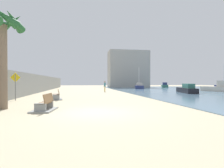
# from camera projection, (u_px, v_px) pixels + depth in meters

# --- Properties ---
(ground_plane) EXTENTS (120.00, 120.00, 0.00)m
(ground_plane) POSITION_uv_depth(u_px,v_px,m) (87.00, 93.00, 27.91)
(ground_plane) COLOR #C6B793
(seawall) EXTENTS (0.80, 64.00, 2.71)m
(seawall) POSITION_uv_depth(u_px,v_px,m) (33.00, 84.00, 26.67)
(seawall) COLOR gray
(seawall) RESTS_ON ground
(palm_tree) EXTENTS (2.62, 2.74, 6.14)m
(palm_tree) POSITION_uv_depth(u_px,v_px,m) (1.00, 36.00, 11.31)
(palm_tree) COLOR #7A6651
(palm_tree) RESTS_ON ground
(bench_near) EXTENTS (1.34, 2.21, 0.98)m
(bench_near) POSITION_uv_depth(u_px,v_px,m) (45.00, 107.00, 10.80)
(bench_near) COLOR gray
(bench_near) RESTS_ON ground
(bench_far) EXTENTS (1.35, 2.22, 0.98)m
(bench_far) POSITION_uv_depth(u_px,v_px,m) (56.00, 97.00, 17.64)
(bench_far) COLOR gray
(bench_far) RESTS_ON ground
(person_walking) EXTENTS (0.24, 0.52, 1.77)m
(person_walking) POSITION_uv_depth(u_px,v_px,m) (105.00, 85.00, 31.28)
(person_walking) COLOR gold
(person_walking) RESTS_ON ground
(boat_distant) EXTENTS (3.77, 6.10, 1.45)m
(boat_distant) POSITION_uv_depth(u_px,v_px,m) (165.00, 85.00, 55.19)
(boat_distant) COLOR #337060
(boat_distant) RESTS_ON water_bay
(boat_far_left) EXTENTS (3.51, 6.95, 5.17)m
(boat_far_left) POSITION_uv_depth(u_px,v_px,m) (139.00, 86.00, 45.00)
(boat_far_left) COLOR navy
(boat_far_left) RESTS_ON water_bay
(boat_mid_bay) EXTENTS (3.09, 7.67, 1.82)m
(boat_mid_bay) POSITION_uv_depth(u_px,v_px,m) (224.00, 88.00, 30.63)
(boat_mid_bay) COLOR beige
(boat_mid_bay) RESTS_ON water_bay
(boat_outer) EXTENTS (3.13, 6.90, 1.35)m
(boat_outer) POSITION_uv_depth(u_px,v_px,m) (187.00, 89.00, 28.02)
(boat_outer) COLOR black
(boat_outer) RESTS_ON water_bay
(pedestrian_sign) EXTENTS (0.85, 0.08, 2.46)m
(pedestrian_sign) POSITION_uv_depth(u_px,v_px,m) (15.00, 83.00, 16.61)
(pedestrian_sign) COLOR slate
(pedestrian_sign) RESTS_ON ground
(harbor_building) EXTENTS (12.00, 6.00, 11.03)m
(harbor_building) POSITION_uv_depth(u_px,v_px,m) (128.00, 69.00, 57.66)
(harbor_building) COLOR #9E9E99
(harbor_building) RESTS_ON ground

